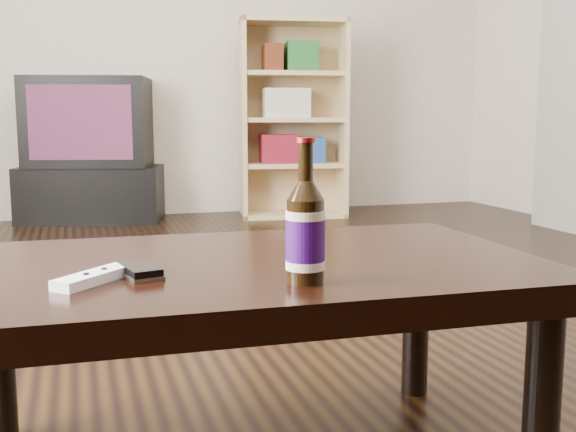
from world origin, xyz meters
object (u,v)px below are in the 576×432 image
object	(u,v)px
tv	(89,122)
remote	(94,277)
coffee_table	(246,289)
bookshelf	(291,116)
beer_bottle	(305,233)
phone	(140,271)
tv_stand	(92,194)

from	to	relation	value
tv	remote	world-z (taller)	tv
tv	coffee_table	xyz separation A→B (m)	(0.21, -3.51, -0.30)
bookshelf	remote	distance (m)	3.71
coffee_table	remote	bearing A→B (deg)	-161.43
bookshelf	beer_bottle	world-z (taller)	bookshelf
coffee_table	beer_bottle	distance (m)	0.25
coffee_table	remote	size ratio (longest dim) A/B	8.15
coffee_table	remote	distance (m)	0.31
beer_bottle	tv	bearing A→B (deg)	94.00
bookshelf	phone	distance (m)	3.66
beer_bottle	remote	xyz separation A→B (m)	(-0.34, 0.11, -0.08)
tv_stand	tv	world-z (taller)	tv
coffee_table	phone	distance (m)	0.23
bookshelf	phone	bearing A→B (deg)	-102.68
bookshelf	beer_bottle	xyz separation A→B (m)	(-1.10, -3.52, -0.20)
tv	remote	xyz separation A→B (m)	(-0.08, -3.61, -0.23)
tv	remote	size ratio (longest dim) A/B	6.24
tv	coffee_table	distance (m)	3.53
remote	coffee_table	bearing A→B (deg)	62.53
beer_bottle	coffee_table	bearing A→B (deg)	104.36
bookshelf	remote	bearing A→B (deg)	-103.64
coffee_table	remote	xyz separation A→B (m)	(-0.28, -0.10, 0.06)
tv	bookshelf	size ratio (longest dim) A/B	0.65
tv	bookshelf	xyz separation A→B (m)	(1.36, -0.19, 0.04)
tv_stand	tv	xyz separation A→B (m)	(-0.00, -0.00, 0.48)
beer_bottle	bookshelf	bearing A→B (deg)	72.58
tv_stand	bookshelf	size ratio (longest dim) A/B	0.68
bookshelf	coffee_table	xyz separation A→B (m)	(-1.16, -3.32, -0.34)
coffee_table	beer_bottle	size ratio (longest dim) A/B	4.82
tv_stand	bookshelf	bearing A→B (deg)	5.58
tv	phone	size ratio (longest dim) A/B	7.68
tv_stand	coffee_table	xyz separation A→B (m)	(0.21, -3.51, 0.18)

